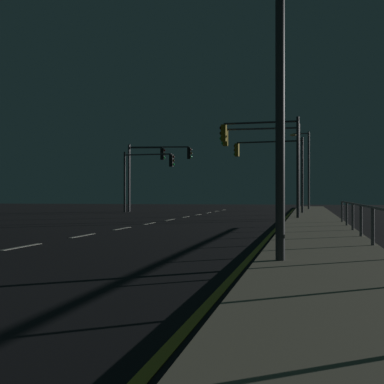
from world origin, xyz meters
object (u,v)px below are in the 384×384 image
(traffic_light_near_right, at_px, (271,159))
(traffic_light_near_left, at_px, (263,147))
(street_lamp_corner, at_px, (306,162))
(street_lamp_median, at_px, (293,9))
(traffic_light_far_right, at_px, (144,165))
(traffic_light_far_center, at_px, (147,169))
(traffic_light_mid_right, at_px, (157,163))
(traffic_light_overhead_east, at_px, (264,151))

(traffic_light_near_right, bearing_deg, traffic_light_near_left, -89.17)
(traffic_light_near_left, relative_size, traffic_light_near_right, 1.04)
(street_lamp_corner, distance_m, street_lamp_median, 38.53)
(traffic_light_near_right, bearing_deg, street_lamp_median, -85.52)
(traffic_light_near_right, height_order, traffic_light_far_right, traffic_light_far_right)
(traffic_light_near_left, distance_m, street_lamp_corner, 18.96)
(traffic_light_far_center, bearing_deg, traffic_light_far_right, 114.91)
(traffic_light_near_left, height_order, traffic_light_mid_right, traffic_light_near_left)
(traffic_light_near_right, bearing_deg, traffic_light_mid_right, 156.93)
(street_lamp_corner, bearing_deg, traffic_light_overhead_east, -98.17)
(traffic_light_near_left, bearing_deg, street_lamp_median, -83.90)
(traffic_light_mid_right, bearing_deg, traffic_light_overhead_east, -47.85)
(traffic_light_overhead_east, bearing_deg, street_lamp_median, -84.23)
(traffic_light_far_center, xyz_separation_m, street_lamp_median, (12.15, -30.60, 1.53))
(traffic_light_far_right, xyz_separation_m, street_lamp_corner, (13.07, 6.32, 0.43))
(traffic_light_mid_right, bearing_deg, traffic_light_far_center, -95.71)
(street_lamp_corner, relative_size, street_lamp_median, 0.84)
(traffic_light_mid_right, bearing_deg, traffic_light_far_right, -155.00)
(traffic_light_mid_right, height_order, street_lamp_median, street_lamp_median)
(traffic_light_overhead_east, height_order, traffic_light_far_center, traffic_light_overhead_east)
(traffic_light_near_left, xyz_separation_m, traffic_light_far_center, (-10.05, 10.90, -0.62))
(traffic_light_mid_right, height_order, traffic_light_overhead_east, traffic_light_mid_right)
(traffic_light_near_right, distance_m, traffic_light_far_right, 11.28)
(traffic_light_mid_right, distance_m, traffic_light_overhead_east, 14.51)
(traffic_light_near_left, bearing_deg, traffic_light_mid_right, 127.26)
(traffic_light_mid_right, relative_size, traffic_light_overhead_east, 1.03)
(traffic_light_near_left, distance_m, traffic_light_mid_right, 16.26)
(street_lamp_median, bearing_deg, traffic_light_near_right, 94.48)
(traffic_light_far_right, distance_m, street_lamp_median, 34.70)
(street_lamp_corner, bearing_deg, traffic_light_mid_right, -154.12)
(traffic_light_near_left, xyz_separation_m, traffic_light_overhead_east, (-0.11, 2.18, -0.04))
(traffic_light_near_left, height_order, traffic_light_overhead_east, traffic_light_near_left)
(traffic_light_near_right, bearing_deg, traffic_light_overhead_east, -89.80)
(traffic_light_far_center, xyz_separation_m, traffic_light_near_right, (9.92, -2.10, 0.50))
(traffic_light_near_right, xyz_separation_m, traffic_light_far_right, (-10.66, 3.70, -0.10))
(traffic_light_far_center, relative_size, street_lamp_median, 0.59)
(traffic_light_overhead_east, xyz_separation_m, street_lamp_corner, (2.39, 16.64, 0.25))
(traffic_light_near_right, xyz_separation_m, street_lamp_median, (2.23, -28.50, 1.03))
(traffic_light_mid_right, height_order, traffic_light_far_right, traffic_light_mid_right)
(traffic_light_mid_right, height_order, street_lamp_corner, street_lamp_corner)
(traffic_light_far_center, xyz_separation_m, traffic_light_far_right, (-0.74, 1.60, 0.40))
(traffic_light_mid_right, distance_m, street_lamp_median, 34.77)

